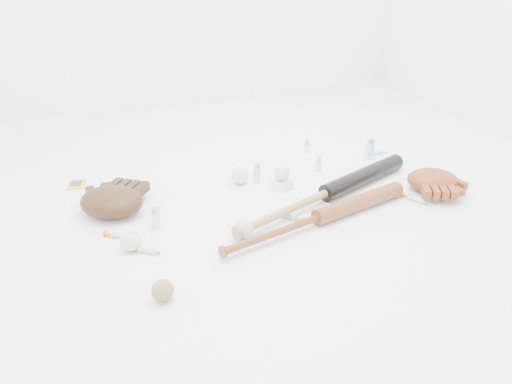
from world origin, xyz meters
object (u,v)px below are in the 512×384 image
object	(u,v)px
bat_wood	(318,217)
pedestal	(282,184)
bat_dark	(327,193)
glove_dark	(112,201)

from	to	relation	value
bat_wood	pedestal	xyz separation A→B (m)	(-0.00, 0.33, -0.01)
pedestal	bat_dark	bearing A→B (deg)	-53.89
bat_dark	glove_dark	size ratio (longest dim) A/B	3.44
bat_dark	pedestal	world-z (taller)	bat_dark
glove_dark	bat_wood	bearing A→B (deg)	9.15
bat_dark	glove_dark	distance (m)	0.84
bat_dark	pedestal	bearing A→B (deg)	104.77
bat_dark	bat_wood	xyz separation A→B (m)	(-0.12, -0.16, -0.00)
bat_dark	pedestal	xyz separation A→B (m)	(-0.12, 0.17, -0.02)
bat_wood	pedestal	bearing A→B (deg)	76.57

